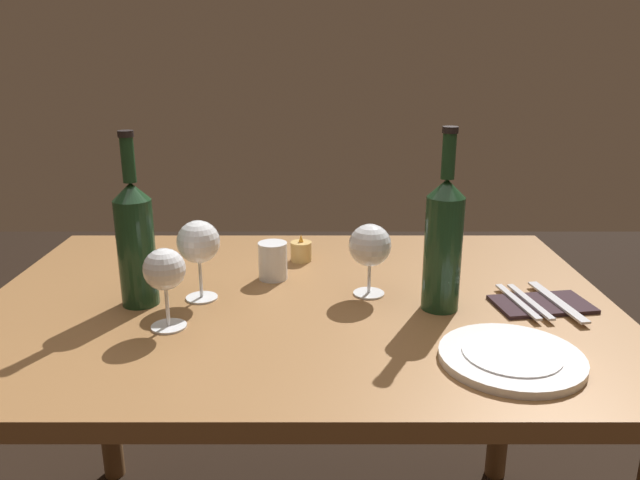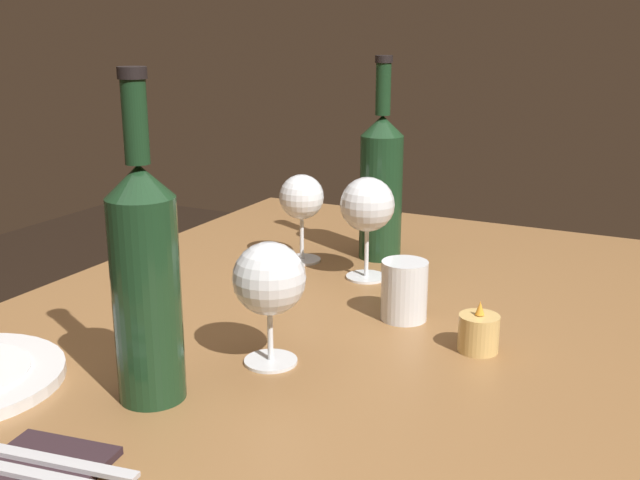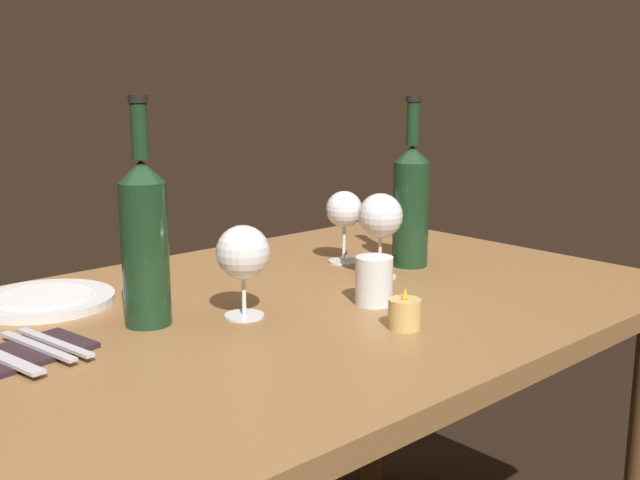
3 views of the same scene
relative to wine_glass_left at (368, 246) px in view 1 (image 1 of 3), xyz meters
The scene contains 13 objects.
dining_table 0.25m from the wine_glass_left, behind, with size 1.30×0.90×0.74m.
wine_glass_left is the anchor object (origin of this frame).
wine_glass_right 0.42m from the wine_glass_left, 157.23° to the right, with size 0.08×0.08×0.15m.
wine_glass_centre 0.35m from the wine_glass_left, behind, with size 0.09×0.09×0.17m.
wine_bottle 0.47m from the wine_glass_left, behind, with size 0.07×0.07×0.35m.
wine_bottle_second 0.16m from the wine_glass_left, 28.05° to the right, with size 0.07×0.07×0.36m.
water_tumbler 0.24m from the wine_glass_left, 155.76° to the left, with size 0.07×0.07×0.08m.
votive_candle 0.28m from the wine_glass_left, 124.27° to the left, with size 0.05×0.05×0.07m.
dinner_plate 0.38m from the wine_glass_left, 53.88° to the right, with size 0.24×0.24×0.02m.
folded_napkin 0.37m from the wine_glass_left, 10.37° to the right, with size 0.20×0.14×0.01m.
fork_inner 0.34m from the wine_glass_left, 11.15° to the right, with size 0.04×0.18×0.00m.
fork_outer 0.32m from the wine_glass_left, 12.07° to the right, with size 0.04×0.18×0.00m.
table_knife 0.39m from the wine_glass_left, ahead, with size 0.05×0.21×0.00m.
Camera 1 is at (0.05, -1.18, 1.23)m, focal length 34.11 mm.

